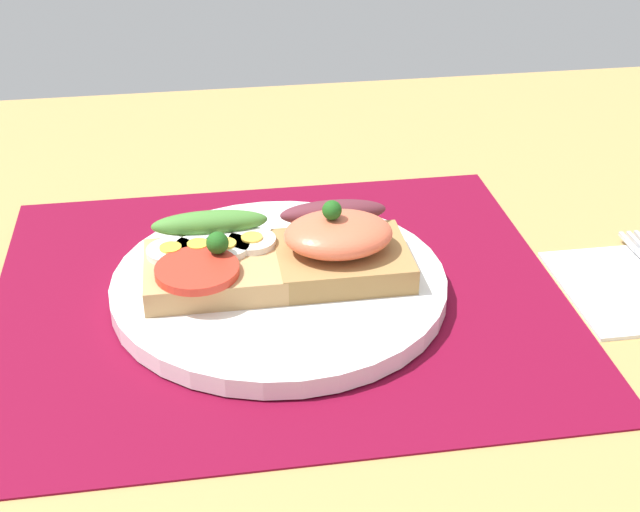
# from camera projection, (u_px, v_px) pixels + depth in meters

# --- Properties ---
(ground_plane) EXTENTS (1.20, 0.90, 0.03)m
(ground_plane) POSITION_uv_depth(u_px,v_px,m) (280.00, 315.00, 0.66)
(ground_plane) COLOR tan
(placemat) EXTENTS (0.41, 0.35, 0.00)m
(placemat) POSITION_uv_depth(u_px,v_px,m) (280.00, 295.00, 0.65)
(placemat) COLOR maroon
(placemat) RESTS_ON ground_plane
(plate) EXTENTS (0.24, 0.24, 0.01)m
(plate) POSITION_uv_depth(u_px,v_px,m) (279.00, 285.00, 0.65)
(plate) COLOR white
(plate) RESTS_ON placemat
(sandwich_egg_tomato) EXTENTS (0.10, 0.10, 0.04)m
(sandwich_egg_tomato) POSITION_uv_depth(u_px,v_px,m) (212.00, 262.00, 0.63)
(sandwich_egg_tomato) COLOR tan
(sandwich_egg_tomato) RESTS_ON plate
(sandwich_salmon) EXTENTS (0.10, 0.09, 0.06)m
(sandwich_salmon) POSITION_uv_depth(u_px,v_px,m) (340.00, 245.00, 0.64)
(sandwich_salmon) COLOR #A27844
(sandwich_salmon) RESTS_ON plate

